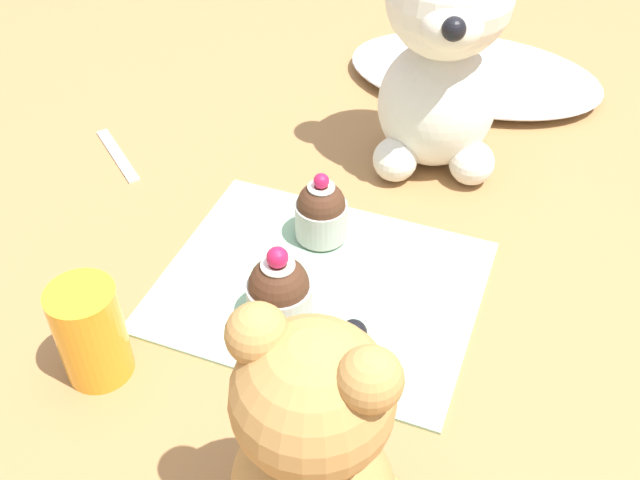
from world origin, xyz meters
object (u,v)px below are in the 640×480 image
(cupcake_near_cream_bear, at_px, (321,212))
(teaspoon, at_px, (117,154))
(cupcake_near_tan_bear, at_px, (279,291))
(teddy_bear_tan, at_px, (315,454))
(juice_glass, at_px, (91,333))
(teddy_bear_cream, at_px, (443,52))

(cupcake_near_cream_bear, height_order, teaspoon, cupcake_near_cream_bear)
(cupcake_near_tan_bear, relative_size, teaspoon, 0.69)
(teddy_bear_tan, distance_m, juice_glass, 0.22)
(teddy_bear_cream, xyz_separation_m, juice_glass, (-0.17, -0.37, -0.08))
(teddy_bear_cream, bearing_deg, juice_glass, -131.79)
(teddy_bear_tan, bearing_deg, teddy_bear_cream, -79.16)
(teddy_bear_tan, bearing_deg, juice_glass, -11.58)
(teaspoon, bearing_deg, cupcake_near_tan_bear, 8.01)
(cupcake_near_tan_bear, bearing_deg, teddy_bear_tan, -59.80)
(juice_glass, height_order, teaspoon, juice_glass)
(teddy_bear_cream, distance_m, cupcake_near_tan_bear, 0.29)
(cupcake_near_tan_bear, bearing_deg, teddy_bear_cream, 77.21)
(teddy_bear_cream, xyz_separation_m, teddy_bear_tan, (0.04, -0.43, -0.03))
(teddy_bear_tan, xyz_separation_m, cupcake_near_cream_bear, (-0.10, 0.27, -0.06))
(cupcake_near_cream_bear, height_order, cupcake_near_tan_bear, cupcake_near_tan_bear)
(teddy_bear_cream, distance_m, teaspoon, 0.36)
(teddy_bear_cream, distance_m, teddy_bear_tan, 0.44)
(teddy_bear_cream, height_order, teddy_bear_tan, teddy_bear_cream)
(teddy_bear_tan, distance_m, cupcake_near_cream_bear, 0.30)
(teddy_bear_cream, bearing_deg, cupcake_near_tan_bear, -119.43)
(teddy_bear_cream, bearing_deg, teddy_bear_tan, -101.81)
(teddy_bear_tan, bearing_deg, cupcake_near_tan_bear, -53.79)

